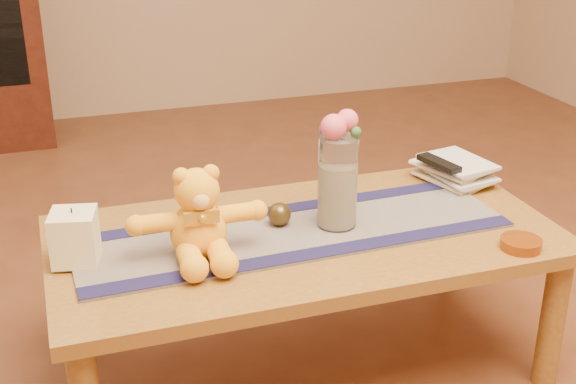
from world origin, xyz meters
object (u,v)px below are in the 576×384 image
object	(u,v)px
bronze_ball	(279,214)
book_bottom	(435,184)
tv_remote	(439,163)
pillar_candle	(75,237)
glass_vase	(338,182)
teddy_bear	(198,213)
amber_dish	(521,244)

from	to	relation	value
bronze_ball	book_bottom	xyz separation A→B (m)	(0.56, 0.12, -0.03)
tv_remote	bronze_ball	bearing A→B (deg)	178.02
pillar_candle	tv_remote	xyz separation A→B (m)	(1.12, 0.15, 0.01)
glass_vase	bronze_ball	world-z (taller)	glass_vase
teddy_bear	book_bottom	xyz separation A→B (m)	(0.81, 0.22, -0.11)
teddy_bear	book_bottom	distance (m)	0.84
glass_vase	bronze_ball	size ratio (longest dim) A/B	3.93
pillar_candle	bronze_ball	distance (m)	0.56
pillar_candle	amber_dish	xyz separation A→B (m)	(1.13, -0.29, -0.06)
pillar_candle	glass_vase	world-z (taller)	glass_vase
teddy_bear	book_bottom	size ratio (longest dim) A/B	1.52
glass_vase	bronze_ball	xyz separation A→B (m)	(-0.15, 0.05, -0.10)
bronze_ball	book_bottom	distance (m)	0.57
pillar_candle	tv_remote	distance (m)	1.13
teddy_bear	amber_dish	size ratio (longest dim) A/B	3.09
book_bottom	teddy_bear	bearing A→B (deg)	178.73
bronze_ball	tv_remote	distance (m)	0.57
tv_remote	amber_dish	distance (m)	0.44
pillar_candle	amber_dish	world-z (taller)	pillar_candle
book_bottom	pillar_candle	bearing A→B (deg)	171.74
pillar_candle	book_bottom	bearing A→B (deg)	8.00
pillar_candle	glass_vase	xyz separation A→B (m)	(0.71, -0.02, 0.06)
pillar_candle	teddy_bear	bearing A→B (deg)	-11.01
glass_vase	tv_remote	size ratio (longest dim) A/B	1.62
bronze_ball	book_bottom	world-z (taller)	bronze_ball
pillar_candle	book_bottom	distance (m)	1.13
book_bottom	tv_remote	xyz separation A→B (m)	(0.00, -0.01, 0.07)
amber_dish	bronze_ball	bearing A→B (deg)	150.19
teddy_bear	glass_vase	world-z (taller)	glass_vase
teddy_bear	book_bottom	world-z (taller)	teddy_bear
teddy_bear	pillar_candle	distance (m)	0.32
bronze_ball	amber_dish	world-z (taller)	bronze_ball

